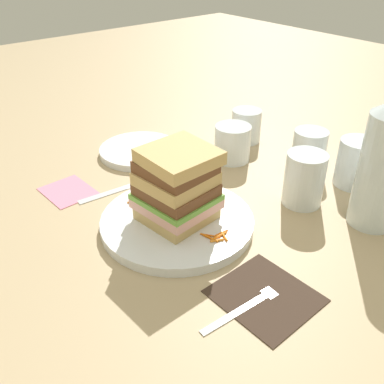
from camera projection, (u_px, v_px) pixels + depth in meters
name	position (u px, v px, depth m)	size (l,w,h in m)	color
ground_plane	(173.00, 227.00, 0.72)	(3.00, 3.00, 0.00)	tan
main_plate	(178.00, 222.00, 0.72)	(0.26, 0.26, 0.02)	white
sandwich	(178.00, 187.00, 0.69)	(0.12, 0.12, 0.13)	tan
carrot_shred_0	(148.00, 196.00, 0.77)	(0.00, 0.00, 0.03)	orange
carrot_shred_1	(143.00, 194.00, 0.78)	(0.00, 0.00, 0.03)	orange
carrot_shred_2	(138.00, 198.00, 0.77)	(0.00, 0.00, 0.03)	orange
carrot_shred_3	(140.00, 202.00, 0.76)	(0.00, 0.00, 0.02)	orange
carrot_shred_4	(136.00, 203.00, 0.76)	(0.00, 0.00, 0.03)	orange
carrot_shred_5	(149.00, 192.00, 0.79)	(0.00, 0.00, 0.03)	orange
carrot_shred_6	(154.00, 196.00, 0.78)	(0.00, 0.00, 0.02)	orange
carrot_shred_7	(131.00, 197.00, 0.77)	(0.00, 0.00, 0.02)	orange
carrot_shred_8	(224.00, 236.00, 0.67)	(0.00, 0.00, 0.02)	orange
carrot_shred_9	(219.00, 236.00, 0.67)	(0.00, 0.00, 0.03)	orange
carrot_shred_10	(210.00, 236.00, 0.68)	(0.00, 0.00, 0.03)	orange
carrot_shred_11	(217.00, 240.00, 0.67)	(0.00, 0.00, 0.02)	orange
carrot_shred_12	(210.00, 238.00, 0.67)	(0.00, 0.00, 0.03)	orange
carrot_shred_13	(222.00, 233.00, 0.68)	(0.00, 0.00, 0.02)	orange
napkin_dark	(265.00, 295.00, 0.59)	(0.13, 0.12, 0.00)	#38281E
fork	(254.00, 301.00, 0.58)	(0.03, 0.17, 0.00)	silver
knife	(124.00, 187.00, 0.83)	(0.03, 0.20, 0.00)	silver
juice_glass	(304.00, 182.00, 0.77)	(0.07, 0.07, 0.10)	white
empty_tumbler_0	(356.00, 163.00, 0.82)	(0.07, 0.07, 0.09)	silver
empty_tumbler_1	(232.00, 143.00, 0.92)	(0.08, 0.08, 0.08)	silver
empty_tumbler_2	(246.00, 126.00, 1.00)	(0.07, 0.07, 0.08)	silver
empty_tumbler_3	(309.00, 151.00, 0.87)	(0.07, 0.07, 0.09)	silver
side_plate	(140.00, 150.00, 0.96)	(0.18, 0.18, 0.01)	white
napkin_pink	(68.00, 191.00, 0.82)	(0.10, 0.08, 0.00)	pink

